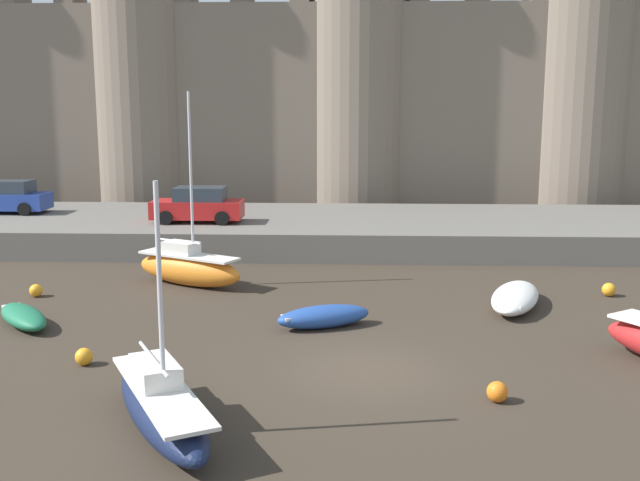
# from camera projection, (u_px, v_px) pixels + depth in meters

# --- Properties ---
(ground_plane) EXTENTS (160.00, 160.00, 0.00)m
(ground_plane) POSITION_uv_depth(u_px,v_px,m) (366.00, 370.00, 18.78)
(ground_plane) COLOR #382D23
(quay_road) EXTENTS (63.51, 10.00, 1.23)m
(quay_road) POSITION_uv_depth(u_px,v_px,m) (359.00, 230.00, 35.82)
(quay_road) COLOR #666059
(quay_road) RESTS_ON ground
(castle) EXTENTS (57.73, 6.22, 21.44)m
(castle) POSITION_uv_depth(u_px,v_px,m) (359.00, 76.00, 43.95)
(castle) COLOR #7A6B5B
(castle) RESTS_ON ground
(sailboat_midflat_centre) EXTENTS (4.58, 3.16, 7.02)m
(sailboat_midflat_centre) POSITION_uv_depth(u_px,v_px,m) (188.00, 267.00, 27.41)
(sailboat_midflat_centre) COLOR orange
(sailboat_midflat_centre) RESTS_ON ground
(rowboat_near_channel_left) EXTENTS (2.66, 4.21, 0.70)m
(rowboat_near_channel_left) POSITION_uv_depth(u_px,v_px,m) (515.00, 297.00, 24.43)
(rowboat_near_channel_left) COLOR silver
(rowboat_near_channel_left) RESTS_ON ground
(rowboat_near_channel_right) EXTENTS (3.04, 2.01, 0.67)m
(rowboat_near_channel_right) POSITION_uv_depth(u_px,v_px,m) (324.00, 316.00, 22.30)
(rowboat_near_channel_right) COLOR #234793
(rowboat_near_channel_right) RESTS_ON ground
(sailboat_foreground_right) EXTENTS (3.56, 5.19, 5.17)m
(sailboat_foreground_right) POSITION_uv_depth(u_px,v_px,m) (161.00, 405.00, 15.22)
(sailboat_foreground_right) COLOR #141E3D
(sailboat_foreground_right) RESTS_ON ground
(rowboat_foreground_centre) EXTENTS (2.68, 2.92, 0.58)m
(rowboat_foreground_centre) POSITION_uv_depth(u_px,v_px,m) (23.00, 316.00, 22.47)
(rowboat_foreground_centre) COLOR #1E6B47
(rowboat_foreground_centre) RESTS_ON ground
(mooring_buoy_mid_mud) EXTENTS (0.47, 0.47, 0.47)m
(mooring_buoy_mid_mud) POSITION_uv_depth(u_px,v_px,m) (609.00, 290.00, 25.92)
(mooring_buoy_mid_mud) COLOR orange
(mooring_buoy_mid_mud) RESTS_ON ground
(mooring_buoy_near_channel) EXTENTS (0.45, 0.45, 0.45)m
(mooring_buoy_near_channel) POSITION_uv_depth(u_px,v_px,m) (36.00, 290.00, 25.85)
(mooring_buoy_near_channel) COLOR orange
(mooring_buoy_near_channel) RESTS_ON ground
(mooring_buoy_off_centre) EXTENTS (0.48, 0.48, 0.48)m
(mooring_buoy_off_centre) POSITION_uv_depth(u_px,v_px,m) (497.00, 392.00, 16.76)
(mooring_buoy_off_centre) COLOR orange
(mooring_buoy_off_centre) RESTS_ON ground
(mooring_buoy_near_shore) EXTENTS (0.45, 0.45, 0.45)m
(mooring_buoy_near_shore) POSITION_uv_depth(u_px,v_px,m) (84.00, 357.00, 19.11)
(mooring_buoy_near_shore) COLOR orange
(mooring_buoy_near_shore) RESTS_ON ground
(car_quay_centre_east) EXTENTS (4.11, 1.90, 1.62)m
(car_quay_centre_east) POSITION_uv_depth(u_px,v_px,m) (7.00, 197.00, 36.94)
(car_quay_centre_east) COLOR #263F99
(car_quay_centre_east) RESTS_ON quay_road
(car_quay_east) EXTENTS (4.11, 1.90, 1.62)m
(car_quay_east) POSITION_uv_depth(u_px,v_px,m) (198.00, 205.00, 34.09)
(car_quay_east) COLOR red
(car_quay_east) RESTS_ON quay_road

